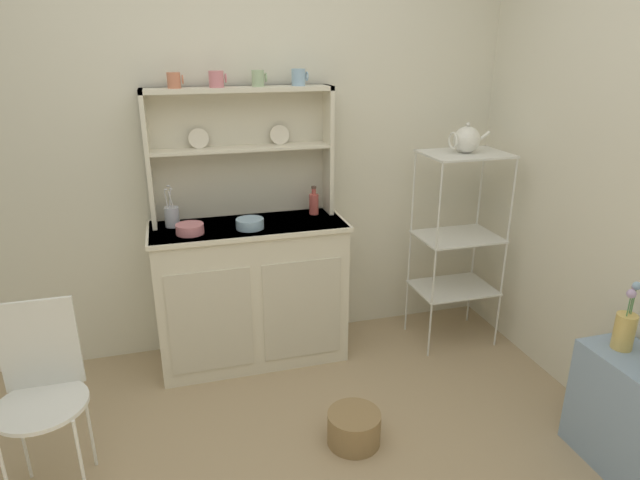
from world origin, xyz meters
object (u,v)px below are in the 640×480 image
Objects in this scene: side_shelf_blue at (630,415)px; flower_vase at (625,328)px; cup_terracotta_0 at (174,80)px; jam_bottle at (314,203)px; bakers_rack at (459,227)px; floor_basket at (354,428)px; wire_chair at (41,383)px; bowl_mixing_large at (190,229)px; porcelain_teapot at (466,140)px; hutch_shelf_unit at (240,143)px; hutch_cabinet at (251,291)px; utensil_jar at (172,216)px.

side_shelf_blue is 0.39m from flower_vase.
cup_terracotta_0 is 0.49× the size of jam_bottle.
bakers_rack reaches higher than floor_basket.
jam_bottle is (0.07, 0.98, 0.84)m from floor_basket.
bakers_rack is 1.43× the size of wire_chair.
bowl_mixing_large is 0.47× the size of flower_vase.
bowl_mixing_large is at bearing 46.56° from wire_chair.
porcelain_teapot is (1.59, -0.25, -0.34)m from cup_terracotta_0.
hutch_shelf_unit is 1.63m from floor_basket.
bakers_rack is at bearing -5.76° from hutch_cabinet.
bakers_rack is 2.35m from wire_chair.
floor_basket is at bearing -52.48° from utensil_jar.
cup_terracotta_0 reaches higher than bowl_mixing_large.
hutch_shelf_unit is at bearing 7.35° from cup_terracotta_0.
side_shelf_blue is 1.23m from floor_basket.
hutch_shelf_unit reaches higher than floor_basket.
hutch_shelf_unit is at bearing 90.00° from hutch_cabinet.
floor_basket is at bearing -140.36° from porcelain_teapot.
utensil_jar is at bearing -150.21° from cup_terracotta_0.
wire_chair is 1.69m from jam_bottle.
bowl_mixing_large is (-1.78, 1.29, 0.61)m from side_shelf_blue.
hutch_shelf_unit reaches higher than flower_vase.
hutch_cabinet is 2.00m from side_shelf_blue.
wire_chair is at bearing -147.70° from jam_bottle.
bowl_mixing_large is at bearing -167.65° from jam_bottle.
hutch_cabinet is at bearing 174.24° from bakers_rack.
porcelain_teapot reaches higher than floor_basket.
cup_terracotta_0 reaches higher than bakers_rack.
hutch_cabinet is 1.02m from floor_basket.
hutch_cabinet is 0.86m from hutch_shelf_unit.
jam_bottle is 0.81m from utensil_jar.
bakers_rack is 7.19× the size of jam_bottle.
porcelain_teapot reaches higher than jam_bottle.
flower_vase is at bearing -40.38° from hutch_cabinet.
hutch_shelf_unit is 3.23× the size of flower_vase.
side_shelf_blue is 2.22× the size of porcelain_teapot.
wire_chair is 3.32× the size of floor_basket.
hutch_cabinet is 6.53× the size of jam_bottle.
bowl_mixing_large reaches higher than flower_vase.
jam_bottle is at bearing 11.96° from hutch_cabinet.
hutch_shelf_unit is 6.10× the size of jam_bottle.
jam_bottle is at bearing 85.81° from floor_basket.
flower_vase is (1.79, -1.36, -0.99)m from cup_terracotta_0.
utensil_jar reaches higher than bowl_mixing_large.
hutch_cabinet is at bearing 38.00° from wire_chair.
cup_terracotta_0 is (-0.67, 1.01, 1.55)m from floor_basket.
porcelain_teapot is (-0.20, 1.23, 1.02)m from side_shelf_blue.
jam_bottle is 0.95m from porcelain_teapot.
jam_bottle is at bearing 12.35° from bowl_mixing_large.
wire_chair is at bearing 166.86° from side_shelf_blue.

